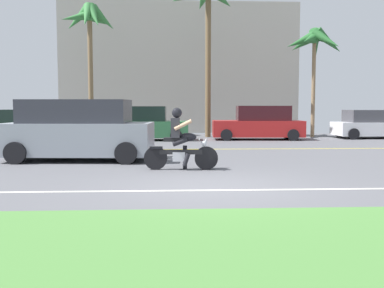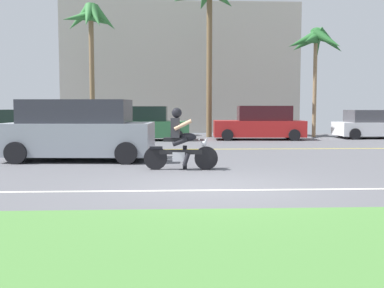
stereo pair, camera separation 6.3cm
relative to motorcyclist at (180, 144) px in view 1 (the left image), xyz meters
The scene contains 13 objects.
ground 0.98m from the motorcyclist, 36.06° to the left, with size 56.00×30.00×0.04m, color #545459.
grass_median 6.75m from the motorcyclist, 85.30° to the right, with size 56.00×3.80×0.06m, color #477A38.
lane_line_near 3.07m from the motorcyclist, 79.42° to the right, with size 50.40×0.12×0.01m, color silver.
lane_line_far 5.68m from the motorcyclist, 84.39° to the left, with size 50.40×0.12×0.01m, color yellow.
motorcyclist is the anchor object (origin of this frame).
suv_nearby 3.82m from the motorcyclist, 143.14° to the left, with size 4.66×2.46×1.84m.
parked_car_0 10.73m from the motorcyclist, 128.04° to the left, with size 3.83×1.97×1.51m.
parked_car_1 10.53m from the motorcyclist, 97.84° to the left, with size 4.09×1.98×1.65m.
parked_car_2 11.37m from the motorcyclist, 68.37° to the left, with size 4.52×2.05×1.67m.
parked_car_3 15.19m from the motorcyclist, 47.86° to the left, with size 3.87×2.04×1.46m.
palm_tree_0 15.06m from the motorcyclist, 108.63° to the left, with size 3.03×3.06×7.12m.
palm_tree_1 14.96m from the motorcyclist, 58.90° to the left, with size 3.25×3.02×5.85m.
building_far 18.71m from the motorcyclist, 88.68° to the left, with size 14.81×4.00×8.05m, color #A8A399.
Camera 1 is at (-0.85, -9.08, 1.64)m, focal length 42.46 mm.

